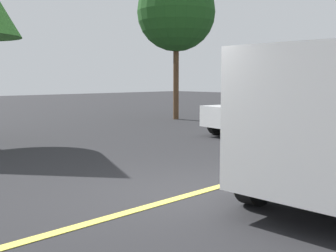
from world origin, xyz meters
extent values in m
plane|color=#262628|center=(0.00, 0.00, 0.00)|extent=(80.00, 80.00, 0.00)
cube|color=#E0D14C|center=(3.00, 0.00, 0.01)|extent=(28.00, 0.16, 0.01)
cylinder|color=black|center=(0.66, -0.97, 0.38)|extent=(0.77, 0.28, 0.76)
cube|color=white|center=(7.46, 3.15, 0.64)|extent=(4.67, 2.41, 0.65)
cube|color=black|center=(7.68, 3.11, 1.29)|extent=(2.35, 1.86, 0.65)
cylinder|color=black|center=(5.83, 2.50, 0.32)|extent=(0.67, 0.31, 0.64)
cylinder|color=black|center=(6.10, 4.25, 0.32)|extent=(0.67, 0.31, 0.64)
cylinder|color=black|center=(8.83, 2.05, 0.32)|extent=(0.67, 0.31, 0.64)
cylinder|color=black|center=(9.09, 3.79, 0.32)|extent=(0.67, 0.31, 0.64)
cylinder|color=#513823|center=(8.76, 8.81, 1.89)|extent=(0.25, 0.25, 3.78)
sphere|color=#1E4C1C|center=(8.76, 8.81, 4.72)|extent=(3.43, 3.43, 3.43)
camera|label=1|loc=(-4.21, -4.25, 1.79)|focal=43.86mm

